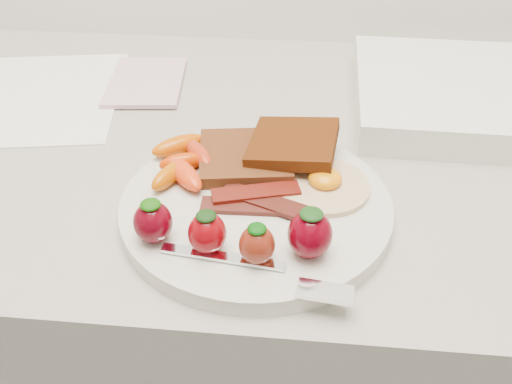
{
  "coord_description": "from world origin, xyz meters",
  "views": [
    {
      "loc": [
        0.05,
        1.11,
        1.27
      ],
      "look_at": [
        0.01,
        1.55,
        0.93
      ],
      "focal_mm": 40.0,
      "sensor_mm": 36.0,
      "label": 1
    }
  ],
  "objects": [
    {
      "name": "counter",
      "position": [
        0.0,
        1.7,
        0.45
      ],
      "size": [
        2.0,
        0.6,
        0.9
      ],
      "primitive_type": "cube",
      "color": "gray",
      "rests_on": "ground"
    },
    {
      "name": "plate",
      "position": [
        0.01,
        1.55,
        0.91
      ],
      "size": [
        0.27,
        0.27,
        0.02
      ],
      "primitive_type": "cylinder",
      "color": "beige",
      "rests_on": "counter"
    },
    {
      "name": "bacon_strips",
      "position": [
        0.01,
        1.55,
        0.92
      ],
      "size": [
        0.11,
        0.06,
        0.01
      ],
      "color": "#340C0E",
      "rests_on": "plate"
    },
    {
      "name": "appliance",
      "position": [
        0.29,
        1.8,
        0.92
      ],
      "size": [
        0.33,
        0.27,
        0.04
      ],
      "primitive_type": "cube",
      "rotation": [
        0.0,
        0.0,
        -0.02
      ],
      "color": "silver",
      "rests_on": "counter"
    },
    {
      "name": "toast_lower",
      "position": [
        -0.01,
        1.62,
        0.93
      ],
      "size": [
        0.11,
        0.11,
        0.01
      ],
      "primitive_type": "cube",
      "rotation": [
        0.0,
        0.0,
        0.15
      ],
      "color": "#3C1508",
      "rests_on": "plate"
    },
    {
      "name": "baby_carrots",
      "position": [
        -0.07,
        1.6,
        0.93
      ],
      "size": [
        0.08,
        0.11,
        0.02
      ],
      "color": "#C93400",
      "rests_on": "plate"
    },
    {
      "name": "fork",
      "position": [
        0.03,
        1.45,
        0.92
      ],
      "size": [
        0.17,
        0.06,
        0.0
      ],
      "color": "white",
      "rests_on": "plate"
    },
    {
      "name": "toast_upper",
      "position": [
        0.04,
        1.63,
        0.94
      ],
      "size": [
        0.1,
        0.1,
        0.02
      ],
      "primitive_type": "cube",
      "rotation": [
        0.0,
        -0.1,
        -0.11
      ],
      "color": "#391903",
      "rests_on": "toast_lower"
    },
    {
      "name": "paper_sheet",
      "position": [
        -0.3,
        1.78,
        0.9
      ],
      "size": [
        0.24,
        0.29,
        0.0
      ],
      "primitive_type": "cube",
      "rotation": [
        0.0,
        0.0,
        0.17
      ],
      "color": "white",
      "rests_on": "counter"
    },
    {
      "name": "notepad",
      "position": [
        -0.17,
        1.82,
        0.91
      ],
      "size": [
        0.11,
        0.16,
        0.01
      ],
      "primitive_type": "cube",
      "rotation": [
        0.0,
        0.0,
        0.1
      ],
      "color": "#D5A5B1",
      "rests_on": "paper_sheet"
    },
    {
      "name": "strawberries",
      "position": [
        0.0,
        1.48,
        0.94
      ],
      "size": [
        0.18,
        0.05,
        0.05
      ],
      "color": "#4F010C",
      "rests_on": "plate"
    },
    {
      "name": "fried_egg",
      "position": [
        0.08,
        1.58,
        0.92
      ],
      "size": [
        0.1,
        0.1,
        0.02
      ],
      "color": "beige",
      "rests_on": "plate"
    }
  ]
}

